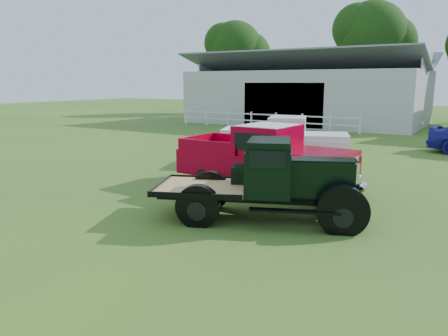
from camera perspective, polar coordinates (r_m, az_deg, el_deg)
The scene contains 8 objects.
ground at distance 11.29m, azimuth -4.09°, elevation -6.14°, with size 120.00×120.00×0.00m, color #3A6026.
shed_left at distance 37.21m, azimuth 10.83°, elevation 10.13°, with size 18.80×10.20×5.60m, color #B8B8B7, non-canonical shape.
fence_rail at distance 32.22m, azimuth 5.17°, elevation 6.23°, with size 14.20×0.16×1.20m, color white, non-canonical shape.
tree_a at distance 48.34m, azimuth 1.46°, elevation 13.43°, with size 6.30×6.30×10.50m, color black, non-canonical shape.
tree_b at distance 44.03m, azimuth 18.59°, elevation 13.74°, with size 6.90×6.90×11.50m, color black, non-canonical shape.
vintage_flatbed at distance 10.73m, azimuth 5.35°, elevation -1.56°, with size 5.05×2.00×2.00m, color black, non-canonical shape.
red_pickup at distance 13.79m, azimuth 5.32°, elevation 1.46°, with size 5.71×2.19×2.08m, color #A80020, non-canonical shape.
white_pickup at distance 18.04m, azimuth 7.89°, elevation 3.47°, with size 5.27×2.04×1.94m, color white, non-canonical shape.
Camera 1 is at (6.32, -8.73, 3.36)m, focal length 35.00 mm.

